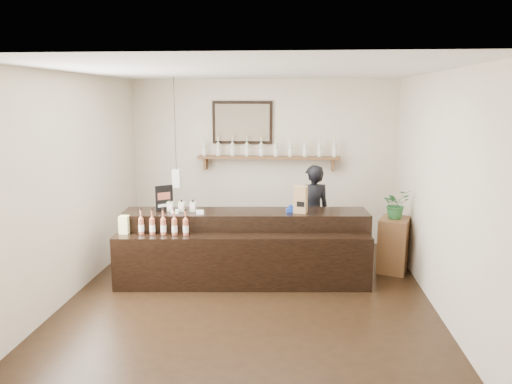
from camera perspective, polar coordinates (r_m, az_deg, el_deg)
The scene contains 10 objects.
ground at distance 6.51m, azimuth -0.70°, elevation -11.76°, with size 5.00×5.00×0.00m, color black.
room_shell at distance 6.07m, azimuth -0.74°, elevation 3.28°, with size 5.00×5.00×5.00m.
back_wall_decor at distance 8.43m, azimuth -0.32°, elevation 5.74°, with size 2.66×0.96×1.69m.
counter at distance 6.91m, azimuth -1.34°, elevation -6.50°, with size 3.42×1.16×1.10m.
promo_sign at distance 7.02m, azimuth -10.45°, elevation -0.69°, with size 0.21×0.17×0.36m.
paper_bag at distance 6.80m, azimuth 5.12°, elevation -0.86°, with size 0.20×0.17×0.37m.
tape_dispenser at distance 6.85m, azimuth 4.00°, elevation -1.99°, with size 0.13×0.08×0.11m.
side_cabinet at distance 7.56m, azimuth 15.47°, elevation -5.80°, with size 0.55×0.64×0.78m.
potted_plant at distance 7.41m, azimuth 15.70°, elevation -1.33°, with size 0.38×0.33×0.42m, color #265F2C.
shopkeeper at distance 7.72m, azimuth 6.49°, elevation -1.66°, with size 0.61×0.40×1.69m, color black.
Camera 1 is at (0.56, -5.99, 2.48)m, focal length 35.00 mm.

